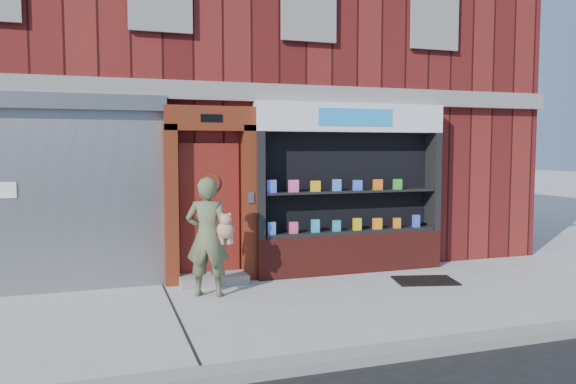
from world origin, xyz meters
name	(u,v)px	position (x,y,z in m)	size (l,w,h in m)	color
ground	(290,307)	(0.00, 0.00, 0.00)	(80.00, 80.00, 0.00)	#9E9E99
curb	(357,357)	(0.00, -2.15, 0.06)	(60.00, 0.30, 0.12)	gray
building	(208,72)	(0.00, 5.99, 4.00)	(12.00, 8.16, 8.00)	#4A1110
shutter_bay	(63,181)	(-3.00, 1.93, 1.72)	(3.10, 0.30, 3.04)	gray
red_door_bay	(211,194)	(-0.75, 1.86, 1.46)	(1.52, 0.58, 2.90)	#5A1F0F
pharmacy_bay	(350,196)	(1.75, 1.81, 1.37)	(3.50, 0.41, 3.00)	maroon
woman	(208,236)	(-0.96, 0.98, 0.90)	(0.78, 0.65, 1.79)	#565D3D
doormat	(425,281)	(2.63, 0.73, 0.01)	(0.99, 0.69, 0.02)	black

